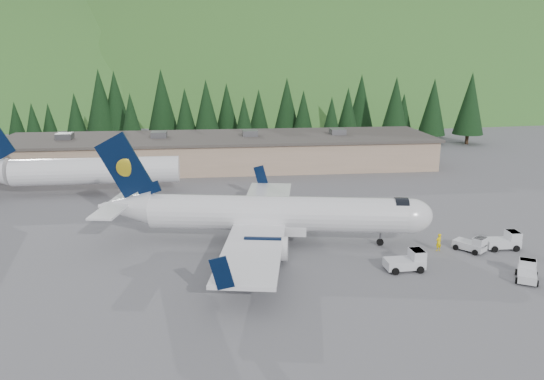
% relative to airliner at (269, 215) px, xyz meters
% --- Properties ---
extents(ground, '(600.00, 600.00, 0.00)m').
position_rel_airliner_xyz_m(ground, '(0.97, -0.18, -2.98)').
color(ground, '#5E5E63').
extents(airliner, '(33.61, 31.72, 11.18)m').
position_rel_airliner_xyz_m(airliner, '(0.00, 0.00, 0.00)').
color(airliner, white).
rests_on(airliner, ground).
extents(second_airliner, '(27.50, 11.00, 10.05)m').
position_rel_airliner_xyz_m(second_airliner, '(-23.96, 21.82, 0.34)').
color(second_airliner, white).
rests_on(second_airliner, ground).
extents(baggage_tug_a, '(3.49, 2.18, 1.83)m').
position_rel_airliner_xyz_m(baggage_tug_a, '(11.44, -8.24, -2.16)').
color(baggage_tug_a, silver).
rests_on(baggage_tug_a, ground).
extents(baggage_tug_b, '(3.34, 2.08, 1.75)m').
position_rel_airliner_xyz_m(baggage_tug_b, '(22.79, -4.25, -2.19)').
color(baggage_tug_b, silver).
rests_on(baggage_tug_b, ground).
extents(baggage_tug_c, '(2.75, 3.21, 1.54)m').
position_rel_airliner_xyz_m(baggage_tug_c, '(20.74, -11.39, -2.29)').
color(baggage_tug_c, silver).
rests_on(baggage_tug_c, ground).
extents(terminal_building, '(71.00, 17.00, 6.10)m').
position_rel_airliner_xyz_m(terminal_building, '(-4.04, 37.82, -0.36)').
color(terminal_building, tan).
rests_on(terminal_building, ground).
extents(baggage_tug_d, '(2.95, 3.22, 1.57)m').
position_rel_airliner_xyz_m(baggage_tug_d, '(19.28, -4.61, -2.28)').
color(baggage_tug_d, silver).
rests_on(baggage_tug_d, ground).
extents(ramp_worker, '(0.75, 0.62, 1.75)m').
position_rel_airliner_xyz_m(ramp_worker, '(16.09, -4.08, -2.10)').
color(ramp_worker, yellow).
rests_on(ramp_worker, ground).
extents(tree_line, '(111.68, 17.35, 14.26)m').
position_rel_airliner_xyz_m(tree_line, '(-0.18, 60.27, 4.43)').
color(tree_line, black).
rests_on(tree_line, ground).
extents(hills, '(614.00, 330.00, 300.00)m').
position_rel_airliner_xyz_m(hills, '(54.30, 207.20, -85.78)').
color(hills, '#335E1C').
rests_on(hills, ground).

